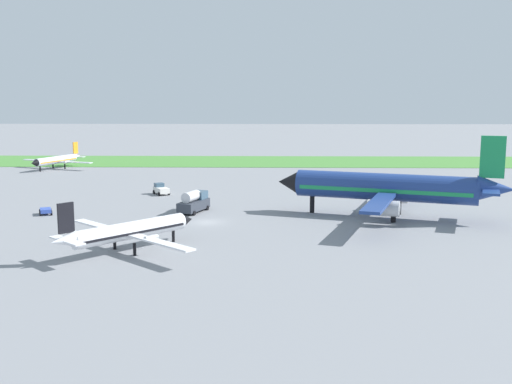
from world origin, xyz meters
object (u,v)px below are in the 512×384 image
object	(u,v)px
airplane_midfield_jet	(389,188)
airplane_taxiing_turboprop	(57,160)
pushback_tug_near_gate	(161,189)
baggage_cart_by_runway	(46,211)
fuel_truck_midfield	(194,202)
airplane_foreground_turboprop	(129,231)

from	to	relation	value
airplane_midfield_jet	airplane_taxiing_turboprop	distance (m)	88.91
pushback_tug_near_gate	baggage_cart_by_runway	bearing A→B (deg)	112.41
airplane_taxiing_turboprop	baggage_cart_by_runway	distance (m)	59.02
pushback_tug_near_gate	fuel_truck_midfield	distance (m)	18.19
airplane_midfield_jet	baggage_cart_by_runway	size ratio (longest dim) A/B	11.45
airplane_taxiing_turboprop	fuel_truck_midfield	bearing A→B (deg)	57.74
airplane_taxiing_turboprop	pushback_tug_near_gate	distance (m)	49.00
airplane_midfield_jet	baggage_cart_by_runway	bearing A→B (deg)	17.45
airplane_taxiing_turboprop	fuel_truck_midfield	distance (m)	66.74
pushback_tug_near_gate	baggage_cart_by_runway	xyz separation A→B (m)	(-13.68, -18.81, -0.34)
airplane_foreground_turboprop	baggage_cart_by_runway	xyz separation A→B (m)	(-17.18, 20.95, -1.80)
airplane_midfield_jet	baggage_cart_by_runway	xyz separation A→B (m)	(-49.98, 1.13, -3.76)
fuel_truck_midfield	baggage_cart_by_runway	bearing A→B (deg)	116.09
pushback_tug_near_gate	airplane_taxiing_turboprop	bearing A→B (deg)	8.67
airplane_midfield_jet	airplane_foreground_turboprop	bearing A→B (deg)	49.89
pushback_tug_near_gate	baggage_cart_by_runway	distance (m)	23.26
airplane_midfield_jet	pushback_tug_near_gate	xyz separation A→B (m)	(-36.30, 19.94, -3.41)
pushback_tug_near_gate	fuel_truck_midfield	xyz separation A→B (m)	(7.90, -16.37, 0.67)
pushback_tug_near_gate	baggage_cart_by_runway	world-z (taller)	pushback_tug_near_gate
fuel_truck_midfield	airplane_foreground_turboprop	bearing A→B (deg)	-171.02
airplane_taxiing_turboprop	baggage_cart_by_runway	world-z (taller)	airplane_taxiing_turboprop
airplane_taxiing_turboprop	pushback_tug_near_gate	bearing A→B (deg)	61.64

